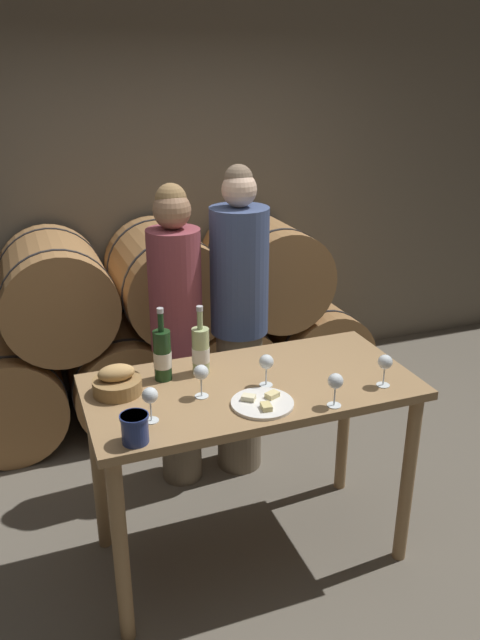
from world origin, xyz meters
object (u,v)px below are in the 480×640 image
Objects in this scene: person_right at (239,323)px; wine_bottle_white at (201,350)px; cheese_plate at (262,403)px; wine_glass_far_left at (150,397)px; wine_glass_center at (266,363)px; tasting_table at (251,411)px; wine_glass_right at (335,382)px; bread_basket at (117,382)px; wine_glass_far_right at (385,363)px; person_left at (177,336)px; wine_bottle_red at (162,355)px; blue_crock at (135,427)px; wine_glass_left at (201,374)px.

wine_bottle_white is at bearing -125.66° from person_right.
cheese_plate is 0.48m from wine_glass_far_left.
wine_glass_center is at bearing -43.66° from wine_bottle_white.
wine_bottle_white is at bearing 134.99° from tasting_table.
wine_bottle_white is at bearing 136.34° from wine_glass_center.
tasting_table is at bearing 141.31° from wine_glass_center.
wine_glass_right is at bearing -51.15° from tasting_table.
bread_basket is 0.63m from cheese_plate.
wine_glass_far_right is at bearing 15.97° from wine_glass_right.
wine_glass_right is (0.40, -1.03, 0.15)m from person_left.
wine_glass_far_right is (0.90, -0.40, -0.01)m from wine_bottle_red.
wine_bottle_red is at bearing -136.23° from person_right.
blue_crock is 0.78× the size of wine_glass_center.
wine_bottle_red is 1.30× the size of cheese_plate.
cheese_plate is 0.58m from wine_glass_far_right.
blue_crock is at bearing 178.58° from wine_glass_right.
wine_glass_far_left is at bearing -111.19° from person_left.
wine_bottle_white is 2.21× the size of wine_glass_center.
bread_basket is at bearing 165.58° from wine_glass_center.
tasting_table is at bearing 26.42° from blue_crock.
wine_glass_right is at bearing -28.60° from wine_glass_left.
person_right is 5.25× the size of wine_bottle_red.
wine_bottle_red is 0.25m from wine_glass_left.
wine_bottle_red is 2.31× the size of wine_glass_center.
wine_glass_center is (0.41, -0.22, -0.01)m from wine_bottle_red.
tasting_table is 12.64× the size of blue_crock.
wine_glass_right is (0.20, -0.27, 0.00)m from wine_glass_center.
wine_glass_center is at bearing -14.42° from bread_basket.
bread_basket is 1.43× the size of wine_glass_far_left.
wine_bottle_white is 2.21× the size of wine_glass_left.
wine_bottle_white is at bearing -93.13° from person_left.
wine_bottle_red is at bearing 151.82° from wine_glass_center.
wine_glass_right is (0.61, -0.49, -0.01)m from wine_bottle_red.
person_right is 12.11× the size of wine_glass_far_right.
cheese_plate is 1.78× the size of wine_glass_far_left.
wine_glass_center is (0.08, 0.16, 0.10)m from cheese_plate.
bread_basket is (-0.43, -0.60, 0.09)m from person_left.
wine_bottle_red is at bearing -179.58° from wine_bottle_white.
wine_glass_right is at bearing -1.42° from blue_crock.
wine_glass_far_left is at bearing 176.39° from wine_glass_far_right.
wine_bottle_white is at bearing 8.57° from bread_basket.
wine_glass_far_right is (0.79, -0.19, 0.00)m from wine_glass_left.
person_left is 0.61m from wine_bottle_red.
cheese_plate is (0.12, -0.92, 0.05)m from person_left.
blue_crock is 0.78× the size of wine_glass_far_right.
wine_bottle_red reaches higher than blue_crock.
wine_bottle_white is 2.21× the size of wine_glass_far_right.
wine_glass_center is 1.00× the size of wine_glass_right.
cheese_plate is 0.32m from wine_glass_right.
person_right is 0.90m from wine_glass_left.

